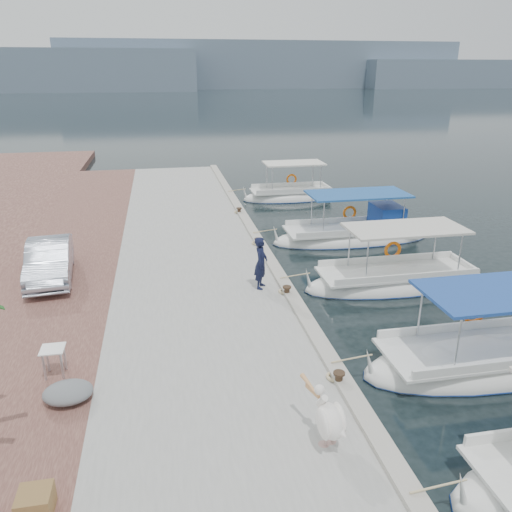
{
  "coord_description": "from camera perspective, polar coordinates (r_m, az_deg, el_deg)",
  "views": [
    {
      "loc": [
        -4.12,
        -12.9,
        7.46
      ],
      "look_at": [
        -1.0,
        3.48,
        1.2
      ],
      "focal_mm": 35.0,
      "sensor_mm": 36.0,
      "label": 1
    }
  ],
  "objects": [
    {
      "name": "ground",
      "position": [
        15.46,
        6.13,
        -8.4
      ],
      "size": [
        400.0,
        400.0,
        0.0
      ],
      "primitive_type": "plane",
      "color": "black",
      "rests_on": "ground"
    },
    {
      "name": "concrete_quay",
      "position": [
        19.33,
        -6.69,
        -1.47
      ],
      "size": [
        6.0,
        40.0,
        0.5
      ],
      "primitive_type": "cube",
      "color": "#969691",
      "rests_on": "ground"
    },
    {
      "name": "quay_curb",
      "position": [
        19.58,
        1.41,
        -0.07
      ],
      "size": [
        0.44,
        40.0,
        0.12
      ],
      "primitive_type": "cube",
      "color": "#A29C90",
      "rests_on": "concrete_quay"
    },
    {
      "name": "cobblestone_strip",
      "position": [
        19.68,
        -21.35,
        -2.4
      ],
      "size": [
        4.0,
        40.0,
        0.5
      ],
      "primitive_type": "cube",
      "color": "brown",
      "rests_on": "ground"
    },
    {
      "name": "distant_hills",
      "position": [
        217.03,
        -1.98,
        20.62
      ],
      "size": [
        330.0,
        60.0,
        18.0
      ],
      "color": "slate",
      "rests_on": "ground"
    },
    {
      "name": "fishing_caique_b",
      "position": [
        14.9,
        24.66,
        -11.01
      ],
      "size": [
        6.85,
        2.45,
        2.83
      ],
      "color": "silver",
      "rests_on": "ground"
    },
    {
      "name": "fishing_caique_c",
      "position": [
        19.02,
        15.65,
        -2.91
      ],
      "size": [
        6.94,
        2.26,
        2.83
      ],
      "color": "silver",
      "rests_on": "ground"
    },
    {
      "name": "fishing_caique_d",
      "position": [
        23.59,
        11.07,
        2.24
      ],
      "size": [
        7.49,
        2.43,
        2.83
      ],
      "color": "silver",
      "rests_on": "ground"
    },
    {
      "name": "fishing_caique_e",
      "position": [
        30.78,
        3.98,
        6.75
      ],
      "size": [
        5.91,
        2.17,
        2.83
      ],
      "color": "silver",
      "rests_on": "ground"
    },
    {
      "name": "mooring_bollards",
      "position": [
        16.35,
        3.55,
        -3.91
      ],
      "size": [
        0.28,
        20.28,
        0.33
      ],
      "color": "black",
      "rests_on": "concrete_quay"
    },
    {
      "name": "pelican",
      "position": [
        10.3,
        8.37,
        -17.93
      ],
      "size": [
        0.72,
        1.47,
        1.14
      ],
      "color": "tan",
      "rests_on": "concrete_quay"
    },
    {
      "name": "fisherman",
      "position": [
        16.65,
        0.57,
        -0.78
      ],
      "size": [
        0.65,
        0.77,
        1.79
      ],
      "primitive_type": "imported",
      "rotation": [
        0.0,
        0.0,
        1.17
      ],
      "color": "black",
      "rests_on": "concrete_quay"
    },
    {
      "name": "parked_car",
      "position": [
        18.93,
        -22.54,
        -0.46
      ],
      "size": [
        1.87,
        4.22,
        1.35
      ],
      "primitive_type": "imported",
      "rotation": [
        0.0,
        0.0,
        0.11
      ],
      "color": "#AAB2C2",
      "rests_on": "cobblestone_strip"
    },
    {
      "name": "wooden_crate",
      "position": [
        9.92,
        -23.89,
        -24.42
      ],
      "size": [
        0.55,
        0.55,
        0.44
      ],
      "primitive_type": "cube",
      "color": "brown",
      "rests_on": "cobblestone_strip"
    },
    {
      "name": "tarp_bundle",
      "position": [
        12.27,
        -20.69,
        -14.38
      ],
      "size": [
        1.1,
        0.9,
        0.4
      ],
      "primitive_type": "ellipsoid",
      "color": "slate",
      "rests_on": "cobblestone_strip"
    },
    {
      "name": "folding_table",
      "position": [
        13.1,
        -22.13,
        -10.54
      ],
      "size": [
        0.55,
        0.55,
        0.73
      ],
      "color": "silver",
      "rests_on": "cobblestone_strip"
    }
  ]
}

